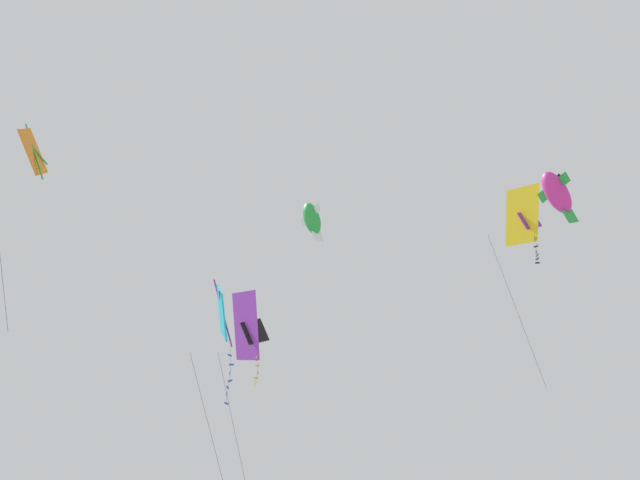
% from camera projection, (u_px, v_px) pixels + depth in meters
% --- Properties ---
extents(kite_delta_low_drifter, '(3.33, 2.47, 7.58)m').
position_uv_depth(kite_delta_low_drifter, '(524.00, 216.00, 45.48)').
color(kite_delta_low_drifter, yellow).
extents(kite_diamond_mid_left, '(2.36, 1.23, 6.87)m').
position_uv_depth(kite_diamond_mid_left, '(33.00, 152.00, 35.51)').
color(kite_diamond_mid_left, orange).
extents(kite_fish_near_left, '(1.48, 1.40, 1.91)m').
position_uv_depth(kite_fish_near_left, '(557.00, 193.00, 36.66)').
color(kite_fish_near_left, '#DB2D93').
extents(kite_diamond_upper_right, '(2.85, 1.66, 8.87)m').
position_uv_depth(kite_diamond_upper_right, '(222.00, 314.00, 40.44)').
color(kite_diamond_upper_right, '#1EB2C6').
extents(kite_delta_far_centre, '(3.59, 2.59, 8.70)m').
position_uv_depth(kite_delta_far_centre, '(248.00, 327.00, 45.62)').
color(kite_delta_far_centre, purple).
extents(kite_fish_highest, '(1.18, 1.12, 1.74)m').
position_uv_depth(kite_fish_highest, '(312.00, 219.00, 43.39)').
color(kite_fish_highest, green).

